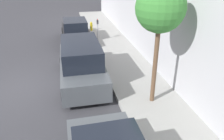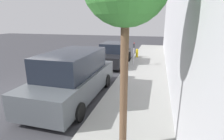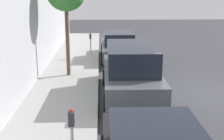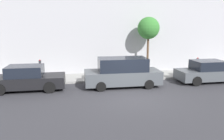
{
  "view_description": "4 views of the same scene",
  "coord_description": "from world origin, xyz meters",
  "px_view_note": "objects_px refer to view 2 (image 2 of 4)",
  "views": [
    {
      "loc": [
        1.68,
        -9.21,
        5.03
      ],
      "look_at": [
        3.48,
        -1.12,
        1.0
      ],
      "focal_mm": 35.0,
      "sensor_mm": 36.0,
      "label": 1
    },
    {
      "loc": [
        5.46,
        -5.87,
        3.05
      ],
      "look_at": [
        3.62,
        1.11,
        1.0
      ],
      "focal_mm": 28.0,
      "sensor_mm": 36.0,
      "label": 2
    },
    {
      "loc": [
        3.39,
        10.94,
        3.82
      ],
      "look_at": [
        2.99,
        0.06,
        1.0
      ],
      "focal_mm": 50.0,
      "sensor_mm": 36.0,
      "label": 3
    },
    {
      "loc": [
        -11.3,
        3.11,
        3.97
      ],
      "look_at": [
        2.89,
        0.7,
        1.0
      ],
      "focal_mm": 35.0,
      "sensor_mm": 36.0,
      "label": 4
    }
  ],
  "objects_px": {
    "parked_minivan_second": "(74,76)",
    "fire_hydrant": "(137,53)",
    "parked_sedan_third": "(114,54)",
    "parking_meter_far": "(134,52)"
  },
  "relations": [
    {
      "from": "parked_minivan_second",
      "to": "parked_sedan_third",
      "type": "height_order",
      "value": "parked_minivan_second"
    },
    {
      "from": "parked_minivan_second",
      "to": "fire_hydrant",
      "type": "xyz_separation_m",
      "value": [
        1.54,
        8.13,
        -0.43
      ]
    },
    {
      "from": "parking_meter_far",
      "to": "fire_hydrant",
      "type": "bearing_deg",
      "value": 92.09
    },
    {
      "from": "parked_minivan_second",
      "to": "parked_sedan_third",
      "type": "distance_m",
      "value": 6.0
    },
    {
      "from": "parked_sedan_third",
      "to": "fire_hydrant",
      "type": "bearing_deg",
      "value": 56.75
    },
    {
      "from": "fire_hydrant",
      "to": "parking_meter_far",
      "type": "bearing_deg",
      "value": -87.91
    },
    {
      "from": "parked_minivan_second",
      "to": "fire_hydrant",
      "type": "height_order",
      "value": "parked_minivan_second"
    },
    {
      "from": "parked_minivan_second",
      "to": "parking_meter_far",
      "type": "distance_m",
      "value": 5.64
    },
    {
      "from": "parked_minivan_second",
      "to": "fire_hydrant",
      "type": "relative_size",
      "value": 7.13
    },
    {
      "from": "parking_meter_far",
      "to": "fire_hydrant",
      "type": "height_order",
      "value": "parking_meter_far"
    }
  ]
}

